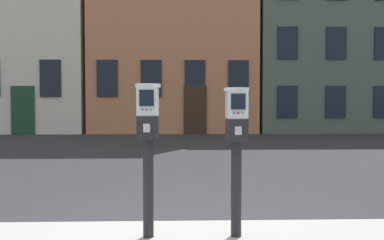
# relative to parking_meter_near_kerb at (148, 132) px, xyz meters

# --- Properties ---
(parking_meter_near_kerb) EXTENTS (0.22, 0.25, 1.31)m
(parking_meter_near_kerb) POSITION_rel_parking_meter_near_kerb_xyz_m (0.00, 0.00, 0.00)
(parking_meter_near_kerb) COLOR black
(parking_meter_near_kerb) RESTS_ON sidewalk_slab
(parking_meter_twin_adjacent) EXTENTS (0.22, 0.25, 1.28)m
(parking_meter_twin_adjacent) POSITION_rel_parking_meter_near_kerb_xyz_m (0.75, -0.00, -0.02)
(parking_meter_twin_adjacent) COLOR black
(parking_meter_twin_adjacent) RESTS_ON sidewalk_slab
(townhouse_brownstone) EXTENTS (7.60, 6.75, 13.24)m
(townhouse_brownstone) POSITION_rel_parking_meter_near_kerb_xyz_m (-0.00, 17.72, 5.58)
(townhouse_brownstone) COLOR #B7704C
(townhouse_brownstone) RESTS_ON ground_plane
(townhouse_orange_brick) EXTENTS (8.59, 5.88, 10.30)m
(townhouse_orange_brick) POSITION_rel_parking_meter_near_kerb_xyz_m (8.23, 17.28, 4.11)
(townhouse_orange_brick) COLOR #4C564C
(townhouse_orange_brick) RESTS_ON ground_plane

